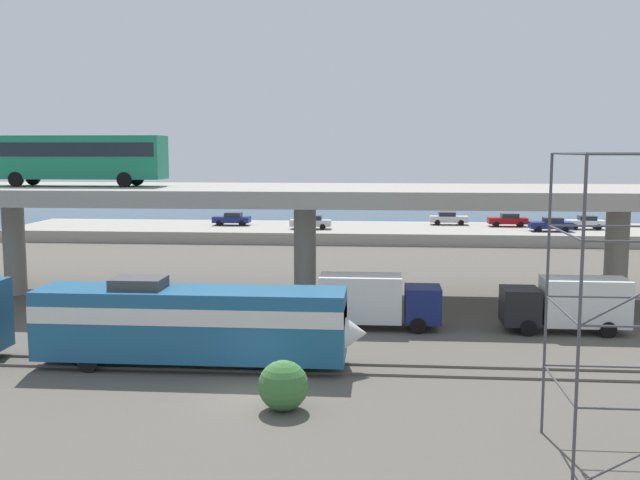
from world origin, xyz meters
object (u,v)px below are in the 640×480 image
parked_car_1 (311,222)px  parked_car_2 (448,218)px  train_locomotive (206,321)px  transit_bus_on_overpass (76,156)px  service_truck_east (568,303)px  parked_car_3 (232,219)px  parked_car_5 (508,220)px  service_truck_west (376,300)px  parked_car_4 (585,222)px  scaffolding_tower (633,297)px  parked_car_0 (551,224)px

parked_car_1 → parked_car_2: 16.78m
train_locomotive → parked_car_2: bearing=73.8°
transit_bus_on_overpass → service_truck_east: (31.02, -7.48, -8.04)m
train_locomotive → service_truck_east: 20.17m
parked_car_3 → service_truck_east: bearing=122.6°
parked_car_1 → parked_car_3: bearing=-18.7°
parked_car_1 → parked_car_2: bearing=-159.1°
transit_bus_on_overpass → parked_car_5: transit_bus_on_overpass is taller
service_truck_west → parked_car_4: bearing=61.8°
parked_car_4 → parked_car_5: bearing=-16.1°
parked_car_3 → parked_car_5: (31.96, 1.33, -0.00)m
parked_car_1 → scaffolding_tower: bearing=105.4°
service_truck_west → parked_car_2: 46.97m
parked_car_3 → parked_car_4: same height
train_locomotive → service_truck_east: train_locomotive is taller
service_truck_west → parked_car_3: (-17.25, 43.53, 0.40)m
scaffolding_tower → service_truck_west: bearing=115.4°
train_locomotive → parked_car_0: train_locomotive is taller
parked_car_0 → parked_car_5: (-3.80, 4.76, -0.00)m
service_truck_east → parked_car_0: bearing=-101.1°
train_locomotive → parked_car_5: train_locomotive is taller
transit_bus_on_overpass → parked_car_0: transit_bus_on_overpass is taller
parked_car_3 → transit_bus_on_overpass: bearing=85.0°
train_locomotive → parked_car_2: (15.85, 54.45, -0.16)m
train_locomotive → parked_car_3: size_ratio=3.57×
transit_bus_on_overpass → service_truck_east: transit_bus_on_overpass is taller
parked_car_2 → parked_car_4: same height
service_truck_west → parked_car_3: size_ratio=1.58×
parked_car_4 → parked_car_3: bearing=-1.4°
parked_car_0 → train_locomotive: bearing=61.4°
transit_bus_on_overpass → parked_car_2: transit_bus_on_overpass is taller
transit_bus_on_overpass → parked_car_2: 48.71m
service_truck_east → scaffolding_tower: scaffolding_tower is taller
scaffolding_tower → parked_car_3: 66.17m
transit_bus_on_overpass → parked_car_1: (12.77, 32.80, -7.64)m
service_truck_west → parked_car_5: (14.71, 44.87, 0.40)m
parked_car_1 → parked_car_4: size_ratio=1.10×
train_locomotive → parked_car_3: (-9.44, 51.71, -0.16)m
parked_car_2 → parked_car_4: (14.74, -3.74, -0.00)m
service_truck_west → service_truck_east: same height
parked_car_0 → parked_car_3: same height
parked_car_1 → parked_car_4: same height
parked_car_5 → scaffolding_tower: bearing=84.1°
service_truck_west → parked_car_0: size_ratio=1.50×
transit_bus_on_overpass → scaffolding_tower: 38.20m
train_locomotive → service_truck_west: 11.32m
train_locomotive → parked_car_2: size_ratio=3.49×
parked_car_0 → parked_car_4: same height
scaffolding_tower → parked_car_3: bearing=112.7°
parked_car_5 → train_locomotive: bearing=67.0°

